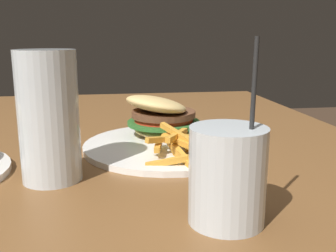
% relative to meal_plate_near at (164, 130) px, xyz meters
% --- Properties ---
extents(dining_table, '(1.52, 1.20, 0.71)m').
position_rel_meal_plate_near_xyz_m(dining_table, '(-0.09, 0.20, -0.14)').
color(dining_table, brown).
rests_on(dining_table, ground_plane).
extents(meal_plate_near, '(0.31, 0.31, 0.10)m').
position_rel_meal_plate_near_xyz_m(meal_plate_near, '(0.00, 0.00, 0.00)').
color(meal_plate_near, white).
rests_on(meal_plate_near, dining_table).
extents(beer_glass, '(0.08, 0.08, 0.18)m').
position_rel_meal_plate_near_xyz_m(beer_glass, '(-0.16, 0.18, 0.06)').
color(beer_glass, silver).
rests_on(beer_glass, dining_table).
extents(juice_glass, '(0.08, 0.08, 0.20)m').
position_rel_meal_plate_near_xyz_m(juice_glass, '(-0.32, -0.02, 0.02)').
color(juice_glass, silver).
rests_on(juice_glass, dining_table).
extents(spoon, '(0.11, 0.14, 0.01)m').
position_rel_meal_plate_near_xyz_m(spoon, '(0.16, -0.04, -0.02)').
color(spoon, silver).
rests_on(spoon, dining_table).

